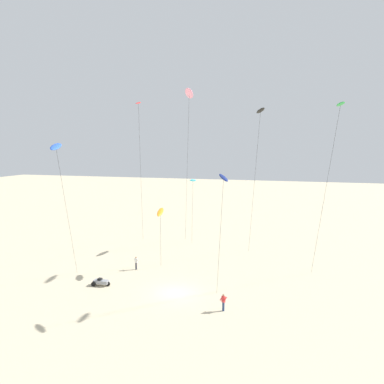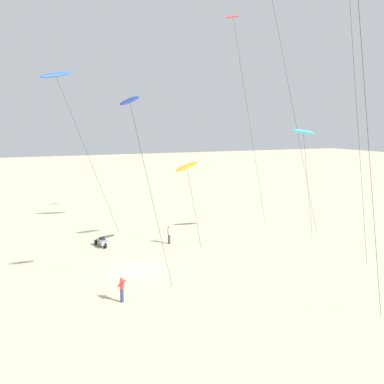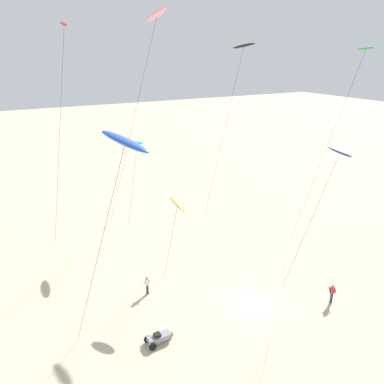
{
  "view_description": "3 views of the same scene",
  "coord_description": "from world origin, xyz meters",
  "px_view_note": "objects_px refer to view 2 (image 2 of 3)",
  "views": [
    {
      "loc": [
        11.53,
        -34.97,
        15.52
      ],
      "look_at": [
        1.04,
        2.85,
        10.51
      ],
      "focal_mm": 33.8,
      "sensor_mm": 36.0,
      "label": 1
    },
    {
      "loc": [
        34.9,
        -11.53,
        11.37
      ],
      "look_at": [
        1.95,
        3.78,
        6.16
      ],
      "focal_mm": 46.51,
      "sensor_mm": 36.0,
      "label": 2
    },
    {
      "loc": [
        -17.64,
        -21.34,
        19.59
      ],
      "look_at": [
        -2.1,
        6.73,
        8.05
      ],
      "focal_mm": 36.85,
      "sensor_mm": 36.0,
      "label": 3
    }
  ],
  "objects_px": {
    "kite_navy": "(131,104)",
    "kite_blue": "(56,76)",
    "kite_orange": "(187,167)",
    "kite_flyer_middle": "(122,289)",
    "beach_buggy": "(103,242)",
    "kite_flyer_nearest": "(169,234)",
    "kite_red": "(235,27)",
    "kite_cyan": "(303,132)"
  },
  "relations": [
    {
      "from": "kite_red",
      "to": "kite_flyer_nearest",
      "type": "height_order",
      "value": "kite_red"
    },
    {
      "from": "kite_orange",
      "to": "kite_cyan",
      "type": "bearing_deg",
      "value": 84.86
    },
    {
      "from": "kite_flyer_nearest",
      "to": "kite_orange",
      "type": "bearing_deg",
      "value": 7.51
    },
    {
      "from": "kite_blue",
      "to": "kite_flyer_nearest",
      "type": "bearing_deg",
      "value": 64.08
    },
    {
      "from": "kite_navy",
      "to": "kite_flyer_nearest",
      "type": "distance_m",
      "value": 18.57
    },
    {
      "from": "kite_orange",
      "to": "kite_cyan",
      "type": "height_order",
      "value": "kite_cyan"
    },
    {
      "from": "kite_navy",
      "to": "kite_blue",
      "type": "relative_size",
      "value": 0.81
    },
    {
      "from": "kite_orange",
      "to": "kite_flyer_nearest",
      "type": "relative_size",
      "value": 4.8
    },
    {
      "from": "kite_navy",
      "to": "beach_buggy",
      "type": "distance_m",
      "value": 18.55
    },
    {
      "from": "kite_orange",
      "to": "kite_flyer_middle",
      "type": "distance_m",
      "value": 14.6
    },
    {
      "from": "kite_cyan",
      "to": "kite_navy",
      "type": "xyz_separation_m",
      "value": [
        8.27,
        -19.4,
        2.05
      ]
    },
    {
      "from": "kite_orange",
      "to": "kite_red",
      "type": "distance_m",
      "value": 16.71
    },
    {
      "from": "kite_red",
      "to": "kite_flyer_middle",
      "type": "bearing_deg",
      "value": -47.02
    },
    {
      "from": "kite_red",
      "to": "kite_navy",
      "type": "distance_m",
      "value": 23.8
    },
    {
      "from": "kite_blue",
      "to": "kite_flyer_nearest",
      "type": "xyz_separation_m",
      "value": [
        4.37,
        9.0,
        -14.49
      ]
    },
    {
      "from": "kite_red",
      "to": "kite_blue",
      "type": "distance_m",
      "value": 18.31
    },
    {
      "from": "kite_orange",
      "to": "beach_buggy",
      "type": "distance_m",
      "value": 10.58
    },
    {
      "from": "kite_red",
      "to": "beach_buggy",
      "type": "bearing_deg",
      "value": -84.5
    },
    {
      "from": "kite_blue",
      "to": "beach_buggy",
      "type": "height_order",
      "value": "kite_blue"
    },
    {
      "from": "kite_cyan",
      "to": "kite_navy",
      "type": "bearing_deg",
      "value": -66.93
    },
    {
      "from": "kite_flyer_nearest",
      "to": "kite_flyer_middle",
      "type": "relative_size",
      "value": 1.0
    },
    {
      "from": "kite_cyan",
      "to": "kite_navy",
      "type": "distance_m",
      "value": 21.19
    },
    {
      "from": "kite_flyer_middle",
      "to": "beach_buggy",
      "type": "xyz_separation_m",
      "value": [
        -14.39,
        2.54,
        -0.46
      ]
    },
    {
      "from": "kite_cyan",
      "to": "beach_buggy",
      "type": "height_order",
      "value": "kite_cyan"
    },
    {
      "from": "kite_orange",
      "to": "kite_blue",
      "type": "height_order",
      "value": "kite_blue"
    },
    {
      "from": "kite_orange",
      "to": "kite_flyer_nearest",
      "type": "bearing_deg",
      "value": -172.49
    },
    {
      "from": "kite_navy",
      "to": "kite_flyer_middle",
      "type": "xyz_separation_m",
      "value": [
        0.29,
        -0.88,
        -11.48
      ]
    },
    {
      "from": "kite_orange",
      "to": "kite_flyer_middle",
      "type": "relative_size",
      "value": 4.8
    },
    {
      "from": "kite_blue",
      "to": "beach_buggy",
      "type": "relative_size",
      "value": 7.75
    },
    {
      "from": "kite_orange",
      "to": "kite_blue",
      "type": "relative_size",
      "value": 0.5
    },
    {
      "from": "kite_orange",
      "to": "kite_flyer_middle",
      "type": "bearing_deg",
      "value": -42.81
    },
    {
      "from": "kite_cyan",
      "to": "kite_blue",
      "type": "relative_size",
      "value": 0.67
    },
    {
      "from": "kite_cyan",
      "to": "beach_buggy",
      "type": "relative_size",
      "value": 5.19
    },
    {
      "from": "kite_cyan",
      "to": "kite_flyer_nearest",
      "type": "xyz_separation_m",
      "value": [
        -4.21,
        -11.82,
        -9.42
      ]
    },
    {
      "from": "kite_navy",
      "to": "kite_orange",
      "type": "bearing_deg",
      "value": 139.27
    },
    {
      "from": "kite_red",
      "to": "kite_cyan",
      "type": "bearing_deg",
      "value": 24.88
    },
    {
      "from": "kite_flyer_nearest",
      "to": "kite_cyan",
      "type": "bearing_deg",
      "value": 70.41
    },
    {
      "from": "kite_navy",
      "to": "kite_flyer_middle",
      "type": "distance_m",
      "value": 11.52
    },
    {
      "from": "kite_blue",
      "to": "beach_buggy",
      "type": "bearing_deg",
      "value": 48.3
    },
    {
      "from": "kite_blue",
      "to": "kite_flyer_nearest",
      "type": "distance_m",
      "value": 17.61
    },
    {
      "from": "kite_flyer_nearest",
      "to": "beach_buggy",
      "type": "xyz_separation_m",
      "value": [
        -1.63,
        -5.91,
        -0.46
      ]
    },
    {
      "from": "kite_orange",
      "to": "kite_cyan",
      "type": "relative_size",
      "value": 0.75
    }
  ]
}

